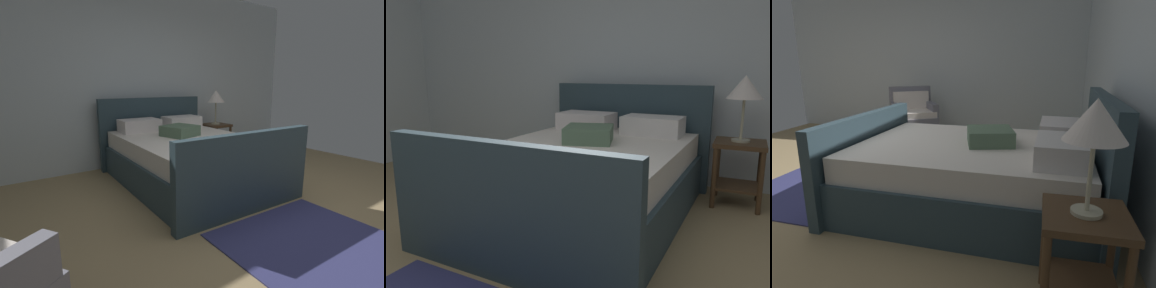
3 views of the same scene
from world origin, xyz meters
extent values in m
cube|color=silver|center=(0.00, 2.88, 1.44)|extent=(6.46, 0.12, 2.88)
cube|color=#2E414B|center=(0.00, 1.53, 0.20)|extent=(1.66, 2.16, 0.40)
cube|color=#2E414B|center=(0.04, 2.62, 0.54)|extent=(1.71, 0.17, 1.09)
cube|color=#2E414B|center=(-0.04, 0.43, 0.42)|extent=(1.71, 0.17, 0.85)
cube|color=silver|center=(0.00, 1.53, 0.51)|extent=(1.58, 2.09, 0.22)
cube|color=silver|center=(-0.33, 2.31, 0.71)|extent=(0.57, 0.38, 0.18)
cube|color=silver|center=(0.39, 2.28, 0.71)|extent=(0.57, 0.38, 0.18)
cube|color=#546F55|center=(-0.03, 1.68, 0.69)|extent=(0.49, 0.49, 0.14)
cube|color=#4C341F|center=(1.17, 2.38, 0.58)|extent=(0.44, 0.44, 0.04)
cube|color=#4C341F|center=(1.17, 2.38, 0.18)|extent=(0.40, 0.40, 0.02)
cylinder|color=#4C341F|center=(0.98, 2.19, 0.28)|extent=(0.04, 0.04, 0.56)
cylinder|color=#4C341F|center=(1.36, 2.19, 0.28)|extent=(0.04, 0.04, 0.56)
cylinder|color=#4C341F|center=(0.98, 2.57, 0.28)|extent=(0.04, 0.04, 0.56)
cylinder|color=#4C341F|center=(1.36, 2.57, 0.28)|extent=(0.04, 0.04, 0.56)
cylinder|color=#B7B293|center=(1.17, 2.38, 0.61)|extent=(0.16, 0.16, 0.02)
cylinder|color=#B7B293|center=(1.17, 2.38, 0.80)|extent=(0.02, 0.02, 0.37)
cone|color=white|center=(1.17, 2.38, 1.09)|extent=(0.31, 0.31, 0.21)
camera|label=1|loc=(-2.03, -1.43, 1.30)|focal=26.18mm
camera|label=2|loc=(1.20, -1.17, 1.24)|focal=33.83mm
camera|label=3|loc=(2.79, 2.12, 1.37)|focal=30.11mm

